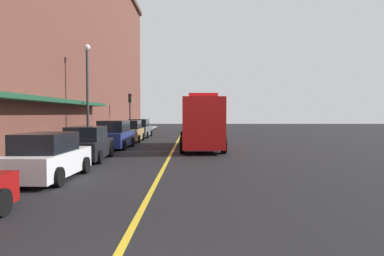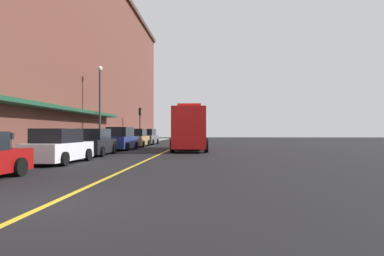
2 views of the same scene
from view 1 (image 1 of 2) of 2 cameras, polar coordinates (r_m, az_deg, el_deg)
The scene contains 14 objects.
ground_plane at distance 28.98m, azimuth -2.21°, elevation -2.36°, with size 112.00×112.00×0.00m, color black.
sidewalk_left at distance 29.88m, azimuth -14.18°, elevation -2.14°, with size 2.40×70.00×0.15m, color gray.
lane_center_stripe at distance 28.98m, azimuth -2.21°, elevation -2.35°, with size 0.16×70.00×0.01m, color gold.
brick_building_left at distance 32.36m, azimuth -28.00°, elevation 14.92°, with size 13.49×64.00×19.13m.
parked_car_1 at distance 13.70m, azimuth -21.74°, elevation -4.39°, with size 2.06×4.34×1.66m.
parked_car_2 at distance 18.71m, azimuth -16.08°, elevation -2.53°, with size 2.10×4.50×1.71m.
parked_car_3 at distance 24.80m, azimuth -11.98°, elevation -1.15°, with size 2.16×4.74×1.89m.
parked_car_4 at distance 30.60m, azimuth -9.59°, elevation -0.58°, with size 2.04×4.33×1.80m.
parked_car_5 at distance 36.24m, azimuth -8.12°, elevation -0.11°, with size 2.16×4.89×1.83m.
fire_truck at distance 24.28m, azimuth 1.57°, elevation 0.74°, with size 2.92×9.34×3.54m.
parking_meter_0 at distance 31.11m, azimuth -11.98°, elevation -0.14°, with size 0.14×0.18×1.33m.
parking_meter_3 at distance 21.33m, azimuth -17.74°, elevation -1.27°, with size 0.14×0.18×1.33m.
street_lamp_left at distance 25.73m, azimuth -16.09°, elevation 6.78°, with size 0.44×0.44×6.94m.
traffic_light_near at distance 38.23m, azimuth -9.61°, elevation 3.46°, with size 0.38×0.36×4.30m.
Camera 1 is at (1.22, -3.86, 2.33)m, focal length 33.53 mm.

